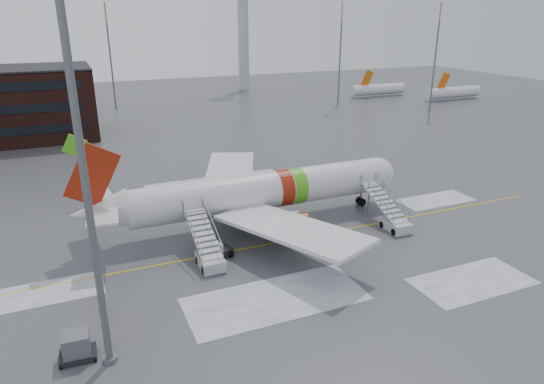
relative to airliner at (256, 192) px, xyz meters
name	(u,v)px	position (x,y,z in m)	size (l,w,h in m)	color
ground	(290,235)	(2.01, -4.20, -3.42)	(260.00, 260.00, 0.00)	#494C4F
airliner	(256,192)	(0.00, 0.00, 0.00)	(35.03, 32.97, 11.18)	silver
airstair_fwd	(391,218)	(12.38, -6.54, -2.35)	(2.05, 7.70, 3.48)	#B1B4B8
airstair_aft	(208,252)	(-7.15, -6.54, -2.35)	(2.05, 7.70, 3.48)	#A7A8AE
pushback_tug	(216,251)	(-6.21, -5.87, -2.75)	(2.89, 2.43, 1.51)	black
uld_container	(77,347)	(-18.36, -15.50, -2.56)	(2.31, 1.74, 1.83)	black
light_mast_near	(79,139)	(-16.53, -16.57, 11.02)	(1.20, 1.20, 28.08)	#595B60
control_tower	(243,22)	(32.01, 90.80, 15.33)	(6.40, 6.40, 30.00)	#B2B5BA
light_mast_far_ne	(341,46)	(44.01, 57.80, 10.42)	(1.20, 1.20, 24.25)	#595B60
light_mast_far_n	(109,47)	(-5.99, 73.80, 10.42)	(1.20, 1.20, 24.25)	#595B60
light_mast_far_e	(436,48)	(60.01, 43.80, 10.42)	(1.20, 1.20, 24.25)	#595B60
distant_aircraft	(402,99)	(64.51, 59.80, -3.42)	(35.00, 18.00, 8.00)	#D8590C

